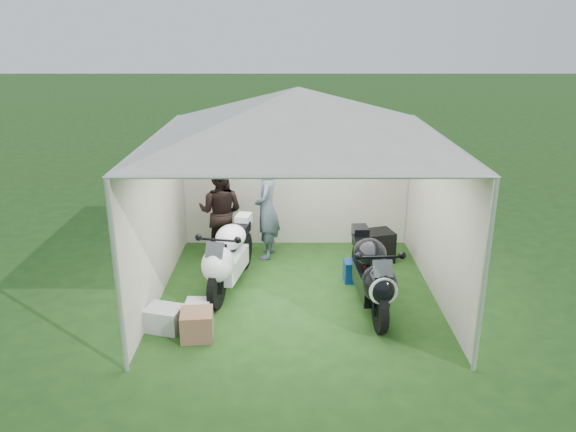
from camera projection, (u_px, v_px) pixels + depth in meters
name	position (u px, v px, depth m)	size (l,w,h in m)	color
ground	(297.00, 292.00, 8.36)	(80.00, 80.00, 0.00)	#1D3D16
canopy_tent	(298.00, 118.00, 7.56)	(5.66, 5.66, 3.00)	silver
motorcycle_white	(228.00, 255.00, 8.27)	(0.68, 1.99, 0.99)	black
motorcycle_black	(372.00, 273.00, 7.67)	(0.53, 2.03, 1.00)	black
paddock_stand	(358.00, 271.00, 8.67)	(0.44, 0.28, 0.33)	blue
person_dark_jacket	(221.00, 212.00, 9.38)	(0.78, 0.61, 1.61)	black
person_blue_jacket	(267.00, 209.00, 9.39)	(0.62, 0.41, 1.71)	slate
equipment_box	(376.00, 246.00, 9.39)	(0.52, 0.42, 0.52)	black
crate_0	(164.00, 318.00, 7.29)	(0.46, 0.36, 0.31)	#AFB4B8
crate_1	(197.00, 324.00, 7.09)	(0.40, 0.40, 0.36)	brown
crate_2	(198.00, 309.00, 7.62)	(0.33, 0.27, 0.24)	silver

